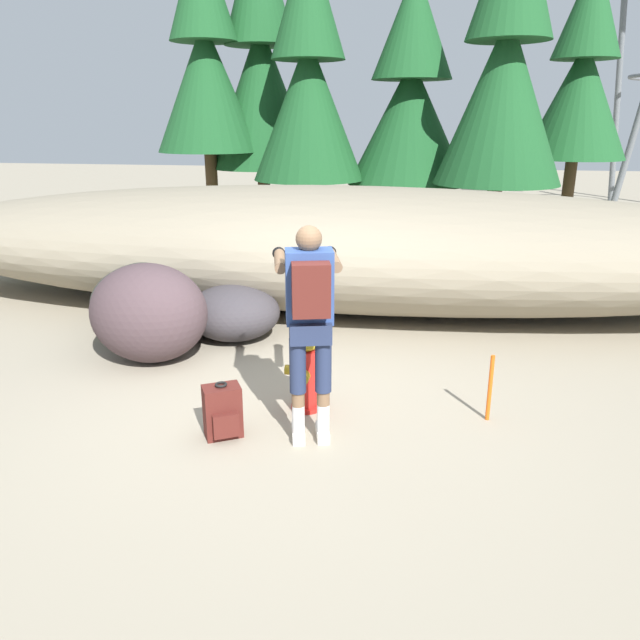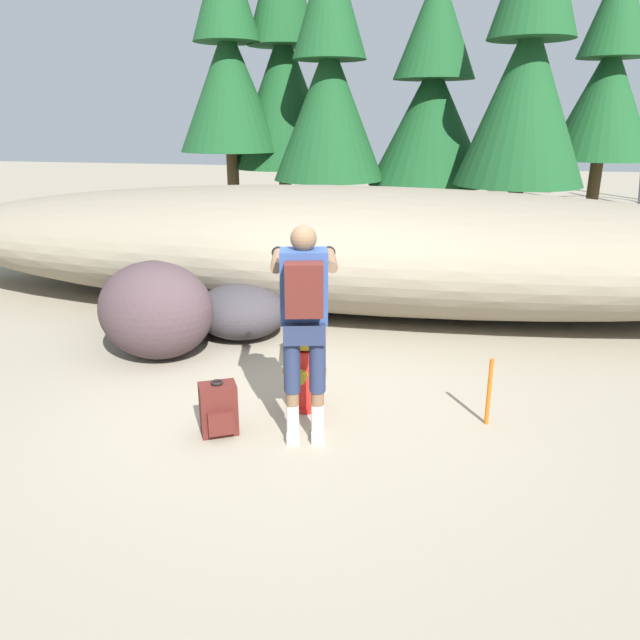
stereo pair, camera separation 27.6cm
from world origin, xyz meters
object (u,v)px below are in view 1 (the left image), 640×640
object	(u,v)px
boulder_mid	(147,298)
boulder_small	(149,313)
boulder_large	(234,312)
fire_hydrant	(306,375)
utility_worker	(310,308)
survey_stake	(490,388)
spare_backpack	(223,412)

from	to	relation	value
boulder_mid	boulder_small	xyz separation A→B (m)	(0.42, -0.84, 0.10)
boulder_large	fire_hydrant	bearing A→B (deg)	-54.61
utility_worker	boulder_small	bearing A→B (deg)	41.11
fire_hydrant	survey_stake	world-z (taller)	fire_hydrant
utility_worker	boulder_large	size ratio (longest dim) A/B	1.60
boulder_large	boulder_small	bearing A→B (deg)	-131.01
spare_backpack	utility_worker	bearing A→B (deg)	69.19
fire_hydrant	spare_backpack	bearing A→B (deg)	-134.19
boulder_mid	boulder_small	world-z (taller)	boulder_small
boulder_small	spare_backpack	bearing A→B (deg)	-49.04
fire_hydrant	boulder_mid	size ratio (longest dim) A/B	0.53
survey_stake	fire_hydrant	bearing A→B (deg)	-177.99
utility_worker	boulder_mid	xyz separation A→B (m)	(-2.43, 2.23, -0.68)
fire_hydrant	survey_stake	distance (m)	1.60
boulder_large	survey_stake	size ratio (longest dim) A/B	1.82
fire_hydrant	boulder_small	xyz separation A→B (m)	(-1.87, 0.89, 0.20)
boulder_mid	boulder_small	distance (m)	0.95
utility_worker	boulder_large	world-z (taller)	utility_worker
boulder_mid	fire_hydrant	bearing A→B (deg)	-37.01
survey_stake	boulder_small	bearing A→B (deg)	166.51
boulder_mid	survey_stake	distance (m)	4.24
fire_hydrant	boulder_mid	distance (m)	2.88
fire_hydrant	boulder_large	size ratio (longest dim) A/B	0.66
fire_hydrant	spare_backpack	world-z (taller)	fire_hydrant
fire_hydrant	utility_worker	world-z (taller)	utility_worker
spare_backpack	boulder_small	bearing A→B (deg)	-168.15
utility_worker	boulder_small	xyz separation A→B (m)	(-2.00, 1.38, -0.58)
boulder_large	boulder_mid	xyz separation A→B (m)	(-1.11, 0.06, 0.11)
boulder_large	boulder_small	distance (m)	1.06
utility_worker	survey_stake	xyz separation A→B (m)	(1.47, 0.55, -0.81)
spare_backpack	boulder_mid	world-z (taller)	boulder_mid
boulder_large	boulder_mid	world-z (taller)	boulder_mid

